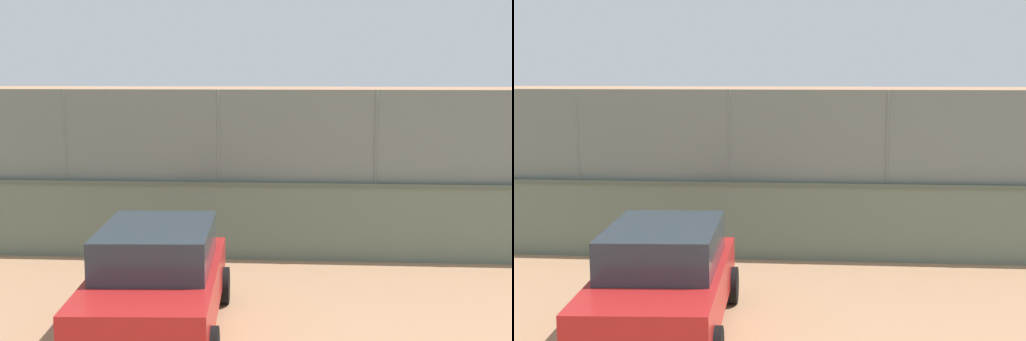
{
  "view_description": "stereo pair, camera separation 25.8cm",
  "coord_description": "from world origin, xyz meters",
  "views": [
    {
      "loc": [
        0.17,
        27.04,
        3.94
      ],
      "look_at": [
        1.44,
        8.59,
        1.3
      ],
      "focal_mm": 50.33,
      "sensor_mm": 36.0,
      "label": 1
    },
    {
      "loc": [
        -0.09,
        27.02,
        3.94
      ],
      "look_at": [
        1.44,
        8.59,
        1.3
      ],
      "focal_mm": 50.33,
      "sensor_mm": 36.0,
      "label": 2
    }
  ],
  "objects": [
    {
      "name": "perimeter_wall",
      "position": [
        1.95,
        12.48,
        0.82
      ],
      "size": [
        32.73,
        0.37,
        1.63
      ],
      "color": "slate",
      "rests_on": "ground_plane"
    },
    {
      "name": "sports_ball",
      "position": [
        3.09,
        7.62,
        0.11
      ],
      "size": [
        0.21,
        0.21,
        0.21
      ],
      "primitive_type": "sphere",
      "color": "white",
      "rests_on": "ground_plane"
    },
    {
      "name": "parked_car_red",
      "position": [
        2.37,
        16.78,
        0.83
      ],
      "size": [
        2.23,
        4.22,
        1.6
      ],
      "color": "red",
      "rests_on": "ground_plane"
    },
    {
      "name": "fence_panel_on_wall",
      "position": [
        1.95,
        12.48,
        2.57
      ],
      "size": [
        32.15,
        0.12,
        1.89
      ],
      "color": "slate",
      "rests_on": "perimeter_wall"
    },
    {
      "name": "player_foreground_swinging",
      "position": [
        -2.07,
        6.64,
        0.98
      ],
      "size": [
        0.79,
        0.76,
        1.67
      ],
      "color": "#B2B2B2",
      "rests_on": "ground_plane"
    },
    {
      "name": "ground_plane",
      "position": [
        0.0,
        0.0,
        0.0
      ],
      "size": [
        260.0,
        260.0,
        0.0
      ],
      "primitive_type": "plane",
      "color": "tan"
    },
    {
      "name": "player_crossing_court",
      "position": [
        4.49,
        6.6,
        0.9
      ],
      "size": [
        0.99,
        0.91,
        1.54
      ],
      "color": "navy",
      "rests_on": "ground_plane"
    }
  ]
}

